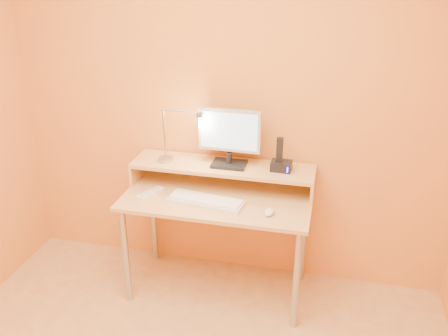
% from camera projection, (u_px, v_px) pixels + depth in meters
% --- Properties ---
extents(wall_back, '(3.00, 0.04, 2.50)m').
position_uv_depth(wall_back, '(229.00, 103.00, 3.11)').
color(wall_back, orange).
rests_on(wall_back, floor).
extents(desk_leg_fl, '(0.04, 0.04, 0.69)m').
position_uv_depth(desk_leg_fl, '(126.00, 256.00, 3.09)').
color(desk_leg_fl, '#ABABB4').
rests_on(desk_leg_fl, floor).
extents(desk_leg_fr, '(0.04, 0.04, 0.69)m').
position_uv_depth(desk_leg_fr, '(296.00, 280.00, 2.85)').
color(desk_leg_fr, '#ABABB4').
rests_on(desk_leg_fr, floor).
extents(desk_leg_bl, '(0.04, 0.04, 0.69)m').
position_uv_depth(desk_leg_bl, '(154.00, 218.00, 3.53)').
color(desk_leg_bl, '#ABABB4').
rests_on(desk_leg_bl, floor).
extents(desk_leg_br, '(0.04, 0.04, 0.69)m').
position_uv_depth(desk_leg_br, '(303.00, 237.00, 3.30)').
color(desk_leg_br, '#ABABB4').
rests_on(desk_leg_br, floor).
extents(desk_lower, '(1.20, 0.60, 0.02)m').
position_uv_depth(desk_lower, '(217.00, 198.00, 3.05)').
color(desk_lower, tan).
rests_on(desk_lower, floor).
extents(shelf_riser_left, '(0.02, 0.30, 0.14)m').
position_uv_depth(shelf_riser_left, '(139.00, 169.00, 3.27)').
color(shelf_riser_left, tan).
rests_on(shelf_riser_left, desk_lower).
extents(shelf_riser_right, '(0.02, 0.30, 0.14)m').
position_uv_depth(shelf_riser_right, '(313.00, 187.00, 3.02)').
color(shelf_riser_right, tan).
rests_on(shelf_riser_right, desk_lower).
extents(desk_shelf, '(1.20, 0.30, 0.02)m').
position_uv_depth(desk_shelf, '(223.00, 166.00, 3.12)').
color(desk_shelf, tan).
rests_on(desk_shelf, desk_lower).
extents(monitor_foot, '(0.22, 0.16, 0.02)m').
position_uv_depth(monitor_foot, '(229.00, 164.00, 3.10)').
color(monitor_foot, black).
rests_on(monitor_foot, desk_shelf).
extents(monitor_neck, '(0.04, 0.04, 0.07)m').
position_uv_depth(monitor_neck, '(229.00, 158.00, 3.08)').
color(monitor_neck, black).
rests_on(monitor_neck, monitor_foot).
extents(monitor_panel, '(0.40, 0.05, 0.28)m').
position_uv_depth(monitor_panel, '(230.00, 130.00, 3.01)').
color(monitor_panel, '#BCBCBC').
rests_on(monitor_panel, monitor_neck).
extents(monitor_back, '(0.36, 0.03, 0.23)m').
position_uv_depth(monitor_back, '(230.00, 129.00, 3.04)').
color(monitor_back, black).
rests_on(monitor_back, monitor_panel).
extents(monitor_screen, '(0.37, 0.02, 0.24)m').
position_uv_depth(monitor_screen, '(229.00, 131.00, 3.00)').
color(monitor_screen, '#98BDD2').
rests_on(monitor_screen, monitor_panel).
extents(lamp_base, '(0.10, 0.10, 0.02)m').
position_uv_depth(lamp_base, '(166.00, 159.00, 3.16)').
color(lamp_base, '#ABABB4').
rests_on(lamp_base, desk_shelf).
extents(lamp_post, '(0.01, 0.01, 0.33)m').
position_uv_depth(lamp_post, '(164.00, 134.00, 3.09)').
color(lamp_post, '#ABABB4').
rests_on(lamp_post, lamp_base).
extents(lamp_arm, '(0.24, 0.01, 0.01)m').
position_uv_depth(lamp_arm, '(181.00, 111.00, 3.00)').
color(lamp_arm, '#ABABB4').
rests_on(lamp_arm, lamp_post).
extents(lamp_head, '(0.04, 0.04, 0.03)m').
position_uv_depth(lamp_head, '(200.00, 115.00, 2.98)').
color(lamp_head, '#ABABB4').
rests_on(lamp_head, lamp_arm).
extents(lamp_bulb, '(0.03, 0.03, 0.00)m').
position_uv_depth(lamp_bulb, '(200.00, 117.00, 2.98)').
color(lamp_bulb, '#FFEAC6').
rests_on(lamp_bulb, lamp_head).
extents(phone_dock, '(0.13, 0.10, 0.06)m').
position_uv_depth(phone_dock, '(281.00, 166.00, 3.02)').
color(phone_dock, black).
rests_on(phone_dock, desk_shelf).
extents(phone_handset, '(0.04, 0.03, 0.16)m').
position_uv_depth(phone_handset, '(280.00, 150.00, 2.98)').
color(phone_handset, black).
rests_on(phone_handset, phone_dock).
extents(phone_led, '(0.01, 0.00, 0.04)m').
position_uv_depth(phone_led, '(287.00, 170.00, 2.96)').
color(phone_led, '#1B2AFF').
rests_on(phone_led, phone_dock).
extents(keyboard, '(0.49, 0.21, 0.02)m').
position_uv_depth(keyboard, '(206.00, 201.00, 2.96)').
color(keyboard, white).
rests_on(keyboard, desk_lower).
extents(mouse, '(0.06, 0.10, 0.03)m').
position_uv_depth(mouse, '(269.00, 212.00, 2.83)').
color(mouse, silver).
rests_on(mouse, desk_lower).
extents(remote_control, '(0.13, 0.20, 0.02)m').
position_uv_depth(remote_control, '(150.00, 193.00, 3.07)').
color(remote_control, white).
rests_on(remote_control, desk_lower).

